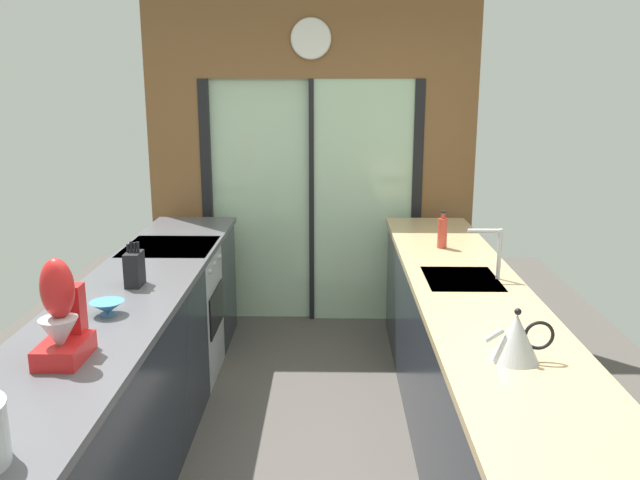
{
  "coord_description": "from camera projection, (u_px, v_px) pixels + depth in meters",
  "views": [
    {
      "loc": [
        0.16,
        -3.0,
        2.01
      ],
      "look_at": [
        0.1,
        0.89,
        1.06
      ],
      "focal_mm": 37.32,
      "sensor_mm": 36.0,
      "label": 1
    }
  ],
  "objects": [
    {
      "name": "back_wall_unit",
      "position": [
        311.0,
        139.0,
        5.36
      ],
      "size": [
        2.64,
        0.12,
        2.7
      ],
      "color": "brown",
      "rests_on": "ground_plane"
    },
    {
      "name": "left_counter_run",
      "position": [
        123.0,
        385.0,
        3.43
      ],
      "size": [
        0.62,
        3.8,
        0.92
      ],
      "color": "#1E232D",
      "rests_on": "ground_plane"
    },
    {
      "name": "ground_plane",
      "position": [
        303.0,
        424.0,
        3.98
      ],
      "size": [
        5.04,
        7.6,
        0.02
      ],
      "primitive_type": "cube",
      "color": "#4C4742"
    },
    {
      "name": "oven_range",
      "position": [
        174.0,
        312.0,
        4.52
      ],
      "size": [
        0.6,
        0.6,
        0.92
      ],
      "color": "#B7BABC",
      "rests_on": "ground_plane"
    },
    {
      "name": "knife_block",
      "position": [
        134.0,
        268.0,
        3.55
      ],
      "size": [
        0.08,
        0.14,
        0.24
      ],
      "color": "black",
      "rests_on": "left_counter_run"
    },
    {
      "name": "kettle",
      "position": [
        517.0,
        337.0,
        2.61
      ],
      "size": [
        0.27,
        0.19,
        0.22
      ],
      "color": "#B7BABC",
      "rests_on": "right_counter_run"
    },
    {
      "name": "stand_mixer",
      "position": [
        62.0,
        321.0,
        2.6
      ],
      "size": [
        0.17,
        0.27,
        0.42
      ],
      "color": "red",
      "rests_on": "left_counter_run"
    },
    {
      "name": "soap_bottle",
      "position": [
        442.0,
        232.0,
        4.34
      ],
      "size": [
        0.06,
        0.06,
        0.25
      ],
      "color": "#B23D2D",
      "rests_on": "right_counter_run"
    },
    {
      "name": "right_counter_run",
      "position": [
        470.0,
        374.0,
        3.56
      ],
      "size": [
        0.62,
        3.8,
        0.92
      ],
      "color": "#1E232D",
      "rests_on": "ground_plane"
    },
    {
      "name": "sink_faucet",
      "position": [
        494.0,
        246.0,
        3.65
      ],
      "size": [
        0.19,
        0.02,
        0.28
      ],
      "color": "#B7BABC",
      "rests_on": "right_counter_run"
    },
    {
      "name": "mixing_bowl",
      "position": [
        107.0,
        307.0,
        3.12
      ],
      "size": [
        0.16,
        0.16,
        0.07
      ],
      "color": "teal",
      "rests_on": "left_counter_run"
    }
  ]
}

